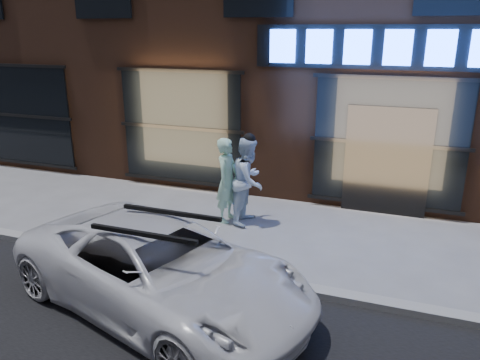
# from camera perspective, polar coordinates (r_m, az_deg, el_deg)

# --- Properties ---
(ground) EXTENTS (90.00, 90.00, 0.00)m
(ground) POSITION_cam_1_polar(r_m,az_deg,el_deg) (7.54, 14.82, -14.40)
(ground) COLOR slate
(ground) RESTS_ON ground
(curb) EXTENTS (60.00, 0.25, 0.12)m
(curb) POSITION_cam_1_polar(r_m,az_deg,el_deg) (7.51, 14.86, -14.01)
(curb) COLOR gray
(curb) RESTS_ON ground
(man_bowtie) EXTENTS (0.49, 0.70, 1.81)m
(man_bowtie) POSITION_cam_1_polar(r_m,az_deg,el_deg) (9.89, -1.54, -0.03)
(man_bowtie) COLOR #BCF7D7
(man_bowtie) RESTS_ON ground
(man_cap) EXTENTS (0.75, 0.94, 1.85)m
(man_cap) POSITION_cam_1_polar(r_m,az_deg,el_deg) (9.82, 1.08, -0.05)
(man_cap) COLOR white
(man_cap) RESTS_ON ground
(white_suv) EXTENTS (5.21, 3.55, 1.32)m
(white_suv) POSITION_cam_1_polar(r_m,az_deg,el_deg) (6.98, -9.67, -10.53)
(white_suv) COLOR silver
(white_suv) RESTS_ON ground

